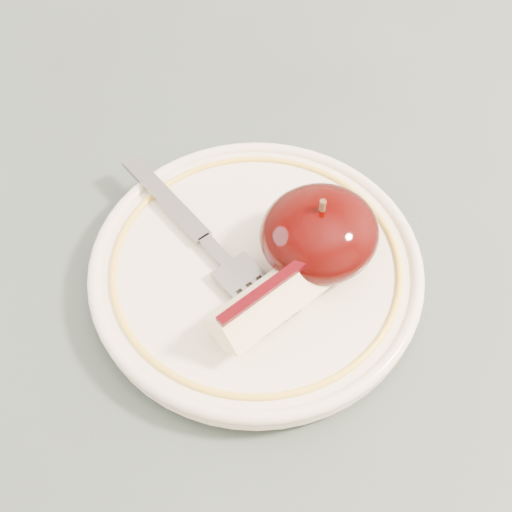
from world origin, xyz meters
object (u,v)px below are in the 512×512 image
table (236,316)px  fork (205,240)px  apple_half (319,234)px  plate (256,269)px

table → fork: fork is taller
apple_half → fork: size_ratio=0.45×
plate → apple_half: apple_half is taller
plate → apple_half: bearing=-19.6°
plate → fork: bearing=123.0°
apple_half → fork: bearing=142.5°
plate → apple_half: size_ratio=2.84×
plate → apple_half: 0.05m
table → apple_half: (0.04, -0.04, 0.13)m
apple_half → fork: apple_half is taller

